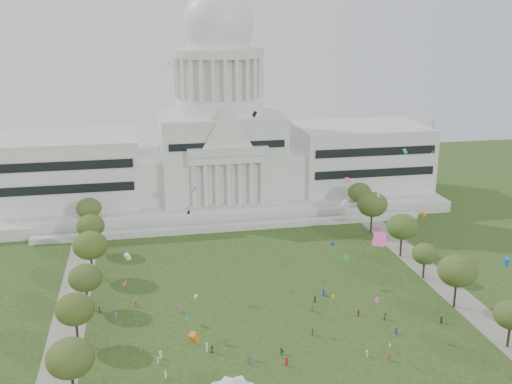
{
  "coord_description": "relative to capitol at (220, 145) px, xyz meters",
  "views": [
    {
      "loc": [
        -29.53,
        -103.47,
        69.06
      ],
      "look_at": [
        0.0,
        45.0,
        24.0
      ],
      "focal_mm": 42.0,
      "sensor_mm": 36.0,
      "label": 1
    }
  ],
  "objects": [
    {
      "name": "capitol",
      "position": [
        0.0,
        0.0,
        0.0
      ],
      "size": [
        160.0,
        64.5,
        91.3
      ],
      "color": "silver",
      "rests_on": "ground"
    },
    {
      "name": "kite_swarm",
      "position": [
        3.38,
        -103.56,
        0.4
      ],
      "size": [
        82.29,
        101.38,
        57.78
      ],
      "color": "white",
      "rests_on": "ground"
    },
    {
      "name": "row_tree_r_2",
      "position": [
        44.17,
        -96.15,
        -12.64
      ],
      "size": [
        9.55,
        9.55,
        13.58
      ],
      "color": "black",
      "rests_on": "ground"
    },
    {
      "name": "row_tree_r_5",
      "position": [
        43.49,
        -43.4,
        -12.37
      ],
      "size": [
        9.82,
        9.82,
        13.96
      ],
      "color": "black",
      "rests_on": "ground"
    },
    {
      "name": "person_8",
      "position": [
        -16.82,
        -105.29,
        -21.39
      ],
      "size": [
        1.03,
        0.95,
        1.8
      ],
      "primitive_type": "imported",
      "rotation": [
        0.0,
        0.0,
        2.52
      ],
      "color": "#4C4C51",
      "rests_on": "ground"
    },
    {
      "name": "row_tree_l_6",
      "position": [
        -46.87,
        -24.45,
        -14.02
      ],
      "size": [
        8.19,
        8.19,
        11.64
      ],
      "color": "black",
      "rests_on": "ground"
    },
    {
      "name": "row_tree_l_3",
      "position": [
        -44.09,
        -79.67,
        -14.09
      ],
      "size": [
        8.12,
        8.12,
        11.55
      ],
      "color": "black",
      "rests_on": "ground"
    },
    {
      "name": "person_0",
      "position": [
        37.2,
        -102.94,
        -21.48
      ],
      "size": [
        0.92,
        0.95,
        1.64
      ],
      "primitive_type": "imported",
      "rotation": [
        0.0,
        0.0,
        5.42
      ],
      "color": "#26262B",
      "rests_on": "ground"
    },
    {
      "name": "row_tree_l_5",
      "position": [
        -45.22,
        -42.58,
        -13.88
      ],
      "size": [
        8.33,
        8.33,
        11.85
      ],
      "color": "black",
      "rests_on": "ground"
    },
    {
      "name": "row_tree_r_3",
      "position": [
        44.4,
        -79.1,
        -15.21
      ],
      "size": [
        7.01,
        7.01,
        9.98
      ],
      "color": "black",
      "rests_on": "ground"
    },
    {
      "name": "row_tree_r_1",
      "position": [
        46.22,
        -115.34,
        -14.64
      ],
      "size": [
        7.58,
        7.58,
        10.78
      ],
      "color": "black",
      "rests_on": "ground"
    },
    {
      "name": "row_tree_l_2",
      "position": [
        -45.04,
        -96.29,
        -13.79
      ],
      "size": [
        8.42,
        8.42,
        11.97
      ],
      "color": "black",
      "rests_on": "ground"
    },
    {
      "name": "row_tree_r_6",
      "position": [
        45.96,
        -25.46,
        -13.79
      ],
      "size": [
        8.42,
        8.42,
        11.97
      ],
      "color": "black",
      "rests_on": "ground"
    },
    {
      "name": "person_5",
      "position": [
        -2.49,
        -108.95,
        -21.47
      ],
      "size": [
        1.22,
        1.64,
        1.65
      ],
      "primitive_type": "imported",
      "rotation": [
        0.0,
        0.0,
        2.02
      ],
      "color": "#33723F",
      "rests_on": "ground"
    },
    {
      "name": "row_tree_r_4",
      "position": [
        44.76,
        -63.55,
        -13.01
      ],
      "size": [
        9.19,
        9.19,
        13.06
      ],
      "color": "black",
      "rests_on": "ground"
    },
    {
      "name": "event_tent",
      "position": [
        -15.13,
        -122.49,
        -18.53
      ],
      "size": [
        10.24,
        10.24,
        4.86
      ],
      "color": "#4C4C4C",
      "rests_on": "ground"
    },
    {
      "name": "person_4",
      "position": [
        6.16,
        -102.47,
        -21.34
      ],
      "size": [
        0.88,
        1.24,
        1.91
      ],
      "primitive_type": "imported",
      "rotation": [
        0.0,
        0.0,
        4.98
      ],
      "color": "#994C8C",
      "rests_on": "ground"
    },
    {
      "name": "person_10",
      "position": [
        19.49,
        -95.91,
        -21.44
      ],
      "size": [
        0.59,
        1.02,
        1.71
      ],
      "primitive_type": "imported",
      "rotation": [
        0.0,
        0.0,
        1.62
      ],
      "color": "#B21E1E",
      "rests_on": "ground"
    },
    {
      "name": "person_2",
      "position": [
        24.98,
        -99.1,
        -21.36
      ],
      "size": [
        1.07,
        0.92,
        1.88
      ],
      "primitive_type": "imported",
      "rotation": [
        0.0,
        0.0,
        0.47
      ],
      "color": "#33723F",
      "rests_on": "ground"
    },
    {
      "name": "row_tree_l_4",
      "position": [
        -44.08,
        -61.17,
        -12.9
      ],
      "size": [
        9.29,
        9.29,
        13.21
      ],
      "color": "black",
      "rests_on": "ground"
    },
    {
      "name": "ground",
      "position": [
        0.0,
        -113.59,
        -22.3
      ],
      "size": [
        400.0,
        400.0,
        0.0
      ],
      "primitive_type": "plane",
      "color": "#2C4318",
      "rests_on": "ground"
    },
    {
      "name": "person_3",
      "position": [
        14.87,
        -113.22,
        -21.51
      ],
      "size": [
        0.53,
        1.02,
        1.56
      ],
      "primitive_type": "imported",
      "rotation": [
        0.0,
        0.0,
        4.72
      ],
      "color": "silver",
      "rests_on": "ground"
    },
    {
      "name": "path_left",
      "position": [
        -48.0,
        -83.59,
        -22.28
      ],
      "size": [
        8.0,
        160.0,
        0.04
      ],
      "primitive_type": "cube",
      "color": "gray",
      "rests_on": "ground"
    },
    {
      "name": "path_right",
      "position": [
        48.0,
        -83.59,
        -22.28
      ],
      "size": [
        8.0,
        160.0,
        0.04
      ],
      "primitive_type": "cube",
      "color": "gray",
      "rests_on": "ground"
    },
    {
      "name": "distant_crowd",
      "position": [
        -13.66,
        -97.95,
        -21.4
      ],
      "size": [
        66.39,
        40.87,
        1.95
      ],
      "color": "olive",
      "rests_on": "ground"
    },
    {
      "name": "row_tree_l_1",
      "position": [
        -44.07,
        -116.55,
        -13.34
      ],
      "size": [
        8.86,
        8.86,
        12.59
      ],
      "color": "black",
      "rests_on": "ground"
    },
    {
      "name": "person_9",
      "position": [
        18.87,
        -115.53,
        -21.5
      ],
      "size": [
        1.13,
        1.08,
        1.6
      ],
      "primitive_type": "imported",
      "rotation": [
        0.0,
        0.0,
        0.72
      ],
      "color": "#B21E1E",
      "rests_on": "ground"
    }
  ]
}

